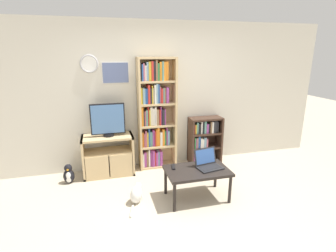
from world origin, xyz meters
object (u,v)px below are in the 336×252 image
object	(u,v)px
television	(108,120)
laptop	(208,163)
bookshelf_short	(203,139)
bookshelf_tall	(155,114)
tv_stand	(108,155)
remote_near_laptop	(173,167)
penguin_figurine	(69,175)
cat	(137,194)
coffee_table	(197,173)

from	to	relation	value
television	laptop	xyz separation A→B (m)	(1.35, -1.09, -0.46)
bookshelf_short	bookshelf_tall	bearing A→B (deg)	178.94
television	tv_stand	bearing A→B (deg)	-160.93
remote_near_laptop	laptop	bearing A→B (deg)	178.20
tv_stand	bookshelf_short	xyz separation A→B (m)	(1.79, 0.10, 0.11)
penguin_figurine	remote_near_laptop	bearing A→B (deg)	-27.94
tv_stand	laptop	distance (m)	1.76
laptop	cat	distance (m)	1.11
tv_stand	laptop	xyz separation A→B (m)	(1.37, -1.09, 0.17)
bookshelf_tall	laptop	size ratio (longest dim) A/B	5.00
coffee_table	remote_near_laptop	world-z (taller)	remote_near_laptop
bookshelf_tall	penguin_figurine	bearing A→B (deg)	-169.48
bookshelf_tall	remote_near_laptop	xyz separation A→B (m)	(0.03, -1.10, -0.54)
television	penguin_figurine	world-z (taller)	television
remote_near_laptop	penguin_figurine	distance (m)	1.77
television	remote_near_laptop	distance (m)	1.40
tv_stand	laptop	bearing A→B (deg)	-38.31
television	coffee_table	world-z (taller)	television
television	penguin_figurine	distance (m)	1.09
coffee_table	penguin_figurine	size ratio (longest dim) A/B	2.77
laptop	bookshelf_short	bearing A→B (deg)	60.07
bookshelf_tall	laptop	world-z (taller)	bookshelf_tall
coffee_table	bookshelf_short	bearing A→B (deg)	64.29
tv_stand	remote_near_laptop	world-z (taller)	tv_stand
television	bookshelf_tall	distance (m)	0.84
bookshelf_short	remote_near_laptop	size ratio (longest dim) A/B	5.35
television	laptop	world-z (taller)	television
bookshelf_short	laptop	size ratio (longest dim) A/B	2.22
television	cat	bearing A→B (deg)	-73.51
coffee_table	television	bearing A→B (deg)	135.84
laptop	penguin_figurine	size ratio (longest dim) A/B	1.23
tv_stand	cat	distance (m)	1.10
tv_stand	laptop	size ratio (longest dim) A/B	2.15
television	remote_near_laptop	xyz separation A→B (m)	(0.86, -0.99, -0.51)
remote_near_laptop	coffee_table	bearing A→B (deg)	165.15
tv_stand	bookshelf_tall	xyz separation A→B (m)	(0.86, 0.12, 0.66)
cat	television	bearing A→B (deg)	141.97
bookshelf_short	penguin_figurine	xyz separation A→B (m)	(-2.44, -0.26, -0.31)
remote_near_laptop	penguin_figurine	xyz separation A→B (m)	(-1.54, 0.82, -0.32)
bookshelf_short	laptop	distance (m)	1.26
bookshelf_tall	laptop	distance (m)	1.40
television	coffee_table	bearing A→B (deg)	-44.16
cat	coffee_table	bearing A→B (deg)	28.57
remote_near_laptop	cat	world-z (taller)	remote_near_laptop
cat	penguin_figurine	xyz separation A→B (m)	(-0.99, 0.86, 0.01)
bookshelf_tall	tv_stand	bearing A→B (deg)	-171.99
coffee_table	penguin_figurine	world-z (taller)	coffee_table
bookshelf_tall	cat	world-z (taller)	bookshelf_tall
bookshelf_tall	remote_near_laptop	world-z (taller)	bookshelf_tall
bookshelf_tall	remote_near_laptop	distance (m)	1.22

